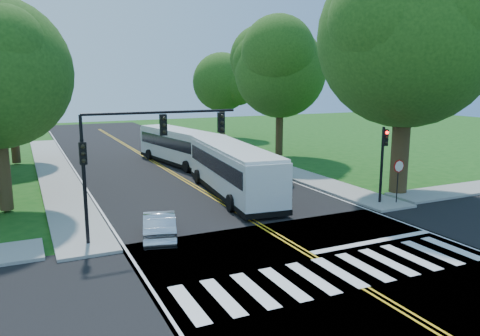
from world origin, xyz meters
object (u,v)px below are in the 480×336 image
signal_ne (383,155)px  hatchback (159,225)px  bus_follow (180,146)px  dark_sedan (233,158)px  bus_lead (233,169)px  suv (273,172)px  signal_nw (138,144)px

signal_ne → hatchback: bearing=-178.4°
bus_follow → dark_sedan: (3.87, -2.46, -0.96)m
bus_lead → hatchback: bearing=50.0°
suv → dark_sedan: bearing=-69.1°
signal_nw → dark_sedan: signal_nw is taller
bus_lead → dark_sedan: bus_lead is taller
signal_ne → dark_sedan: size_ratio=1.03×
signal_ne → dark_sedan: 15.55m
signal_nw → signal_ne: signal_nw is taller
bus_lead → suv: bearing=-142.7°
bus_lead → signal_ne: bearing=145.6°
dark_sedan → signal_nw: bearing=60.9°
signal_ne → hatchback: size_ratio=1.09×
signal_ne → bus_lead: size_ratio=0.36×
hatchback → dark_sedan: 18.90m
hatchback → suv: bearing=-126.4°
bus_lead → signal_nw: bearing=45.2°
hatchback → dark_sedan: size_ratio=0.94×
bus_follow → bus_lead: bearing=79.3°
signal_nw → hatchback: bearing=-26.4°
signal_nw → dark_sedan: 19.40m
signal_nw → hatchback: signal_nw is taller
hatchback → suv: 13.98m
dark_sedan → suv: bearing=98.8°
hatchback → bus_lead: bearing=-121.8°
dark_sedan → bus_lead: bearing=73.6°
signal_nw → bus_follow: signal_nw is taller
bus_lead → suv: 5.15m
signal_ne → suv: 9.10m
signal_ne → hatchback: signal_ne is taller
signal_nw → bus_lead: 9.71m
signal_nw → dark_sedan: bearing=52.8°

